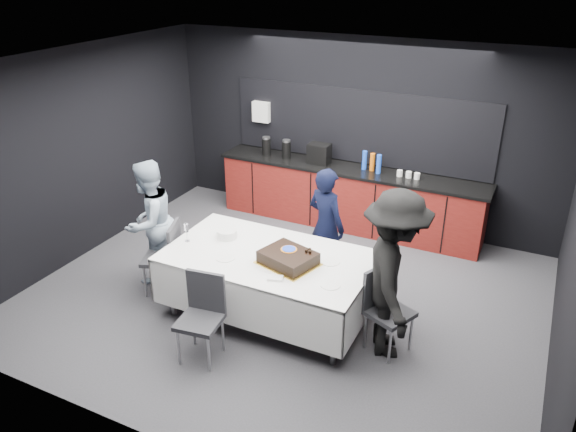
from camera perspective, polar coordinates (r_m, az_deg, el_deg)
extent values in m
plane|color=#414146|center=(6.99, -0.36, -8.11)|extent=(6.00, 6.00, 0.00)
cube|color=white|center=(5.93, -0.44, 15.08)|extent=(6.00, 5.00, 0.04)
cube|color=black|center=(8.51, 7.17, 8.39)|extent=(6.00, 0.04, 2.80)
cube|color=black|center=(4.49, -14.85, -8.79)|extent=(6.00, 0.04, 2.80)
cube|color=black|center=(8.04, -20.05, 6.00)|extent=(0.04, 5.00, 2.80)
cube|color=#5F120F|center=(8.57, 6.16, 1.79)|extent=(4.00, 0.60, 0.90)
cube|color=black|center=(8.40, 6.31, 4.73)|extent=(4.10, 0.64, 0.04)
cube|color=black|center=(8.46, 7.16, 9.00)|extent=(4.00, 0.03, 1.10)
cube|color=white|center=(9.03, -2.70, 10.53)|extent=(0.28, 0.12, 0.32)
cylinder|color=black|center=(8.88, -2.21, 7.06)|extent=(0.14, 0.14, 0.26)
cylinder|color=black|center=(8.73, -0.16, 6.74)|extent=(0.14, 0.14, 0.26)
cube|color=black|center=(8.51, 3.18, 6.34)|extent=(0.32, 0.24, 0.30)
cylinder|color=blue|center=(8.33, 7.78, 5.64)|extent=(0.07, 0.07, 0.28)
cylinder|color=orange|center=(8.30, 8.56, 5.44)|extent=(0.07, 0.07, 0.26)
cylinder|color=blue|center=(8.20, 9.21, 5.23)|extent=(0.07, 0.07, 0.28)
cylinder|color=white|center=(8.17, 11.28, 4.28)|extent=(0.08, 0.08, 0.09)
cylinder|color=white|center=(8.14, 12.16, 4.13)|extent=(0.08, 0.08, 0.09)
cylinder|color=white|center=(8.12, 12.97, 3.98)|extent=(0.08, 0.08, 0.09)
cylinder|color=#99999E|center=(8.84, -2.22, 7.95)|extent=(0.12, 0.12, 0.03)
cylinder|color=#99999E|center=(8.68, -0.17, 7.65)|extent=(0.12, 0.12, 0.03)
cylinder|color=#99999E|center=(6.62, -11.75, -7.01)|extent=(0.06, 0.06, 0.75)
cylinder|color=#99999E|center=(7.31, -7.08, -3.31)|extent=(0.06, 0.06, 0.75)
cylinder|color=#99999E|center=(5.78, 4.68, -11.81)|extent=(0.06, 0.06, 0.75)
cylinder|color=#99999E|center=(6.56, 7.94, -6.98)|extent=(0.06, 0.06, 0.75)
cube|color=white|center=(6.29, -2.00, -4.14)|extent=(2.32, 1.32, 0.04)
cube|color=white|center=(5.96, -4.91, -9.13)|extent=(2.32, 0.02, 0.55)
cube|color=white|center=(6.93, 0.54, -3.67)|extent=(2.32, 0.02, 0.55)
cube|color=white|center=(6.97, -10.38, -3.93)|extent=(0.02, 1.32, 0.55)
cube|color=white|center=(6.06, 7.82, -8.64)|extent=(0.02, 1.32, 0.55)
cube|color=gold|center=(6.11, 0.01, -4.84)|extent=(0.70, 0.63, 0.01)
cube|color=black|center=(6.07, 0.01, -4.29)|extent=(0.65, 0.57, 0.12)
cube|color=black|center=(6.04, 0.01, -3.75)|extent=(0.65, 0.57, 0.01)
cylinder|color=orange|center=(6.09, 0.09, -3.40)|extent=(0.18, 0.18, 0.00)
cylinder|color=blue|center=(6.09, 0.09, -3.36)|extent=(0.15, 0.15, 0.01)
sphere|color=black|center=(6.06, 2.05, -3.41)|extent=(0.04, 0.04, 0.04)
sphere|color=black|center=(6.02, 2.06, -3.62)|extent=(0.04, 0.04, 0.04)
sphere|color=black|center=(6.03, 1.72, -3.54)|extent=(0.04, 0.04, 0.04)
cylinder|color=white|center=(6.67, -6.21, -1.79)|extent=(0.24, 0.24, 0.10)
cylinder|color=white|center=(6.26, -6.39, -4.22)|extent=(0.22, 0.22, 0.01)
cylinder|color=white|center=(6.17, 4.28, -4.60)|extent=(0.22, 0.22, 0.01)
cylinder|color=white|center=(5.76, 4.32, -6.97)|extent=(0.21, 0.21, 0.01)
cylinder|color=white|center=(6.51, -0.27, -2.81)|extent=(0.21, 0.21, 0.01)
cube|color=white|center=(5.84, -1.32, -6.33)|extent=(0.18, 0.15, 0.03)
cylinder|color=white|center=(6.68, -10.19, -2.50)|extent=(0.06, 0.06, 0.00)
cylinder|color=white|center=(6.65, -10.23, -2.03)|extent=(0.01, 0.01, 0.12)
cylinder|color=white|center=(6.60, -10.30, -1.18)|extent=(0.05, 0.05, 0.10)
cube|color=#2B2B30|center=(7.05, -12.77, -4.24)|extent=(0.54, 0.54, 0.05)
cube|color=#2B2B30|center=(6.88, -11.47, -2.53)|extent=(0.18, 0.41, 0.45)
cylinder|color=#99999E|center=(7.35, -13.47, -5.06)|extent=(0.03, 0.03, 0.44)
cylinder|color=#99999E|center=(7.08, -14.32, -6.44)|extent=(0.03, 0.03, 0.44)
cylinder|color=#99999E|center=(7.25, -10.92, -5.25)|extent=(0.03, 0.03, 0.44)
cylinder|color=#99999E|center=(6.98, -11.68, -6.65)|extent=(0.03, 0.03, 0.44)
cube|color=#2B2B30|center=(6.01, 10.28, -9.70)|extent=(0.55, 0.55, 0.05)
cube|color=#2B2B30|center=(5.97, 9.07, -6.97)|extent=(0.20, 0.40, 0.45)
cylinder|color=#99999E|center=(5.95, 10.31, -12.84)|extent=(0.03, 0.03, 0.44)
cylinder|color=#99999E|center=(6.17, 12.38, -11.47)|extent=(0.03, 0.03, 0.44)
cylinder|color=#99999E|center=(6.12, 7.83, -11.42)|extent=(0.03, 0.03, 0.44)
cylinder|color=#99999E|center=(6.33, 9.94, -10.15)|extent=(0.03, 0.03, 0.44)
cube|color=#2B2B30|center=(5.86, -8.98, -10.55)|extent=(0.47, 0.47, 0.05)
cube|color=#2B2B30|center=(5.86, -8.31, -7.55)|extent=(0.42, 0.10, 0.45)
cylinder|color=#99999E|center=(5.95, -11.07, -12.89)|extent=(0.03, 0.03, 0.44)
cylinder|color=#99999E|center=(5.82, -8.04, -13.65)|extent=(0.03, 0.03, 0.44)
cylinder|color=#99999E|center=(6.19, -9.56, -11.08)|extent=(0.03, 0.03, 0.44)
cylinder|color=#99999E|center=(6.06, -6.63, -11.76)|extent=(0.03, 0.03, 0.44)
imported|color=black|center=(7.01, 3.88, -0.97)|extent=(0.64, 0.53, 1.51)
imported|color=#9DB1C6|center=(7.20, -13.90, -0.59)|extent=(0.61, 0.78, 1.59)
imported|color=black|center=(5.76, 10.68, -5.92)|extent=(1.07, 1.34, 1.82)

